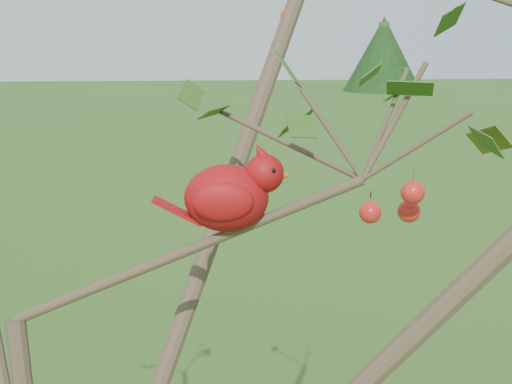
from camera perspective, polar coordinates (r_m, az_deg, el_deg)
The scene contains 3 objects.
crabapple_tree at distance 1.15m, azimuth -17.04°, elevation -4.11°, with size 2.35×2.05×2.95m.
cardinal at distance 1.20m, azimuth -2.00°, elevation -0.19°, with size 0.24×0.13×0.17m.
distant_trees at distance 25.42m, azimuth -5.65°, elevation 10.07°, with size 41.87×16.72×3.33m.
Camera 1 is at (0.26, -1.10, 2.44)m, focal length 50.00 mm.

